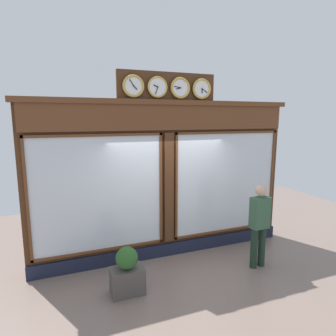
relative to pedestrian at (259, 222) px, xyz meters
name	(u,v)px	position (x,y,z in m)	size (l,w,h in m)	color
shop_facade	(166,178)	(1.50, -1.24, 0.76)	(5.73, 0.42, 3.86)	#4C2B16
pedestrian	(259,222)	(0.00, 0.00, 0.00)	(0.37, 0.24, 1.69)	#1C2F21
planter_box	(127,281)	(2.65, -0.06, -0.70)	(0.56, 0.36, 0.46)	#4C4742
planter_shrub	(127,258)	(2.65, -0.06, -0.29)	(0.38, 0.38, 0.38)	#285623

